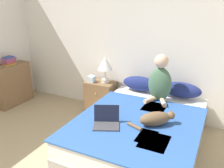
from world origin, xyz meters
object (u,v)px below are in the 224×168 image
(pillow_far, at_px, (181,90))
(book_stack_top, at_px, (9,61))
(bed, at_px, (141,133))
(pillow_near, at_px, (140,84))
(bookshelf, at_px, (13,85))
(person_sitting, at_px, (160,81))
(cat_tabby, at_px, (156,119))
(nightstand, at_px, (101,96))
(table_lamp, at_px, (105,65))
(laptop_open, at_px, (106,122))
(tissue_box, at_px, (92,79))

(pillow_far, xyz_separation_m, book_stack_top, (-3.15, -0.53, 0.25))
(bed, height_order, pillow_near, pillow_near)
(bed, distance_m, bookshelf, 2.84)
(person_sitting, xyz_separation_m, cat_tabby, (0.18, -0.78, -0.23))
(nightstand, height_order, table_lamp, table_lamp)
(person_sitting, bearing_deg, cat_tabby, -77.29)
(cat_tabby, height_order, laptop_open, laptop_open)
(tissue_box, xyz_separation_m, bookshelf, (-1.58, -0.41, -0.22))
(table_lamp, bearing_deg, cat_tabby, -39.78)
(bed, xyz_separation_m, book_stack_top, (-2.81, 0.37, 0.63))
(bookshelf, bearing_deg, pillow_far, 9.49)
(person_sitting, bearing_deg, table_lamp, 166.99)
(table_lamp, height_order, book_stack_top, table_lamp)
(cat_tabby, bearing_deg, laptop_open, 166.78)
(pillow_far, bearing_deg, tissue_box, -175.87)
(pillow_near, relative_size, tissue_box, 4.48)
(tissue_box, bearing_deg, person_sitting, -7.08)
(person_sitting, xyz_separation_m, nightstand, (-1.15, 0.23, -0.55))
(cat_tabby, bearing_deg, bookshelf, 130.91)
(pillow_near, height_order, person_sitting, person_sitting)
(bed, height_order, pillow_far, pillow_far)
(nightstand, bearing_deg, table_lamp, 7.66)
(pillow_far, bearing_deg, cat_tabby, -95.54)
(cat_tabby, distance_m, tissue_box, 1.75)
(table_lamp, bearing_deg, nightstand, -172.34)
(pillow_far, height_order, person_sitting, person_sitting)
(pillow_far, xyz_separation_m, person_sitting, (-0.28, -0.27, 0.20))
(bed, xyz_separation_m, tissue_box, (-1.24, 0.78, 0.37))
(pillow_far, bearing_deg, laptop_open, -116.15)
(person_sitting, relative_size, tissue_box, 5.18)
(pillow_near, height_order, bookshelf, bookshelf)
(person_sitting, distance_m, book_stack_top, 2.89)
(table_lamp, xyz_separation_m, bookshelf, (-1.81, -0.50, -0.50))
(person_sitting, height_order, table_lamp, person_sitting)
(person_sitting, relative_size, bookshelf, 0.90)
(nightstand, distance_m, book_stack_top, 1.89)
(bed, bearing_deg, cat_tabby, -34.00)
(pillow_far, relative_size, person_sitting, 0.86)
(laptop_open, distance_m, tissue_box, 1.52)
(table_lamp, bearing_deg, bed, -41.02)
(pillow_near, xyz_separation_m, cat_tabby, (0.58, -1.06, -0.03))
(pillow_far, relative_size, nightstand, 1.11)
(pillow_near, distance_m, person_sitting, 0.52)
(pillow_far, height_order, cat_tabby, pillow_far)
(cat_tabby, height_order, table_lamp, table_lamp)
(bed, bearing_deg, table_lamp, 138.98)
(pillow_near, distance_m, laptop_open, 1.33)
(table_lamp, bearing_deg, tissue_box, -160.84)
(pillow_far, height_order, laptop_open, pillow_far)
(pillow_far, xyz_separation_m, nightstand, (-1.43, -0.04, -0.35))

